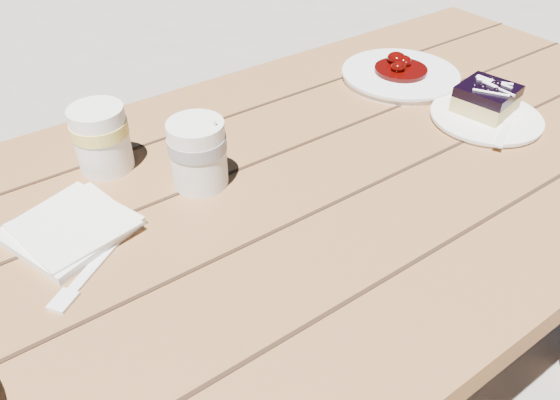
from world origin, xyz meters
TOP-DOWN VIEW (x-y plane):
  - picnic_table at (0.00, -0.00)m, footprint 2.00×1.55m
  - dessert_plate at (0.55, -0.05)m, footprint 0.20×0.20m
  - blueberry_cake at (0.56, -0.04)m, footprint 0.11×0.11m
  - fork_dessert at (0.53, -0.11)m, footprint 0.15×0.09m
  - coffee_cup at (0.02, 0.09)m, footprint 0.09×0.09m
  - napkin_stack at (-0.19, 0.09)m, footprint 0.19×0.19m
  - fork_table at (-0.18, 0.01)m, footprint 0.15×0.11m
  - second_plate at (0.55, 0.16)m, footprint 0.24×0.24m
  - second_stew at (0.55, 0.16)m, footprint 0.11×0.11m
  - second_cup at (-0.08, 0.22)m, footprint 0.09×0.09m

SIDE VIEW (x-z plane):
  - picnic_table at x=0.00m, z-range 0.21..0.96m
  - fork_table at x=-0.18m, z-range 0.75..0.75m
  - dessert_plate at x=0.55m, z-range 0.75..0.76m
  - napkin_stack at x=-0.19m, z-range 0.75..0.76m
  - second_plate at x=0.55m, z-range 0.75..0.77m
  - fork_dessert at x=0.53m, z-range 0.76..0.76m
  - blueberry_cake at x=0.56m, z-range 0.76..0.81m
  - second_stew at x=0.55m, z-range 0.77..0.81m
  - coffee_cup at x=0.02m, z-range 0.75..0.86m
  - second_cup at x=-0.08m, z-range 0.75..0.86m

